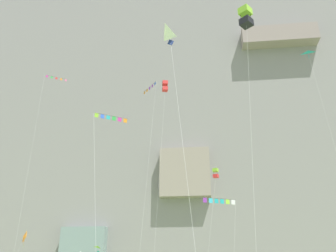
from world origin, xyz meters
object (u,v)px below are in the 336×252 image
Objects in this scene: kite_banner_high_center at (220,203)px; kite_box_upper_left at (246,17)px; kite_banner_low_left at (109,133)px; kite_delta_low_center at (310,59)px; kite_banner_high_right at (47,111)px; kite_box_upper_mid at (165,87)px; kite_diamond_upper_right at (24,239)px; kite_banner_mid_left at (149,106)px; kite_delta_far_left at (177,45)px; kite_box_high_left at (216,174)px.

kite_banner_high_center is 25.84m from kite_box_upper_left.
kite_delta_low_center is (23.04, 15.74, 16.32)m from kite_banner_low_left.
kite_banner_high_center is 28.89m from kite_banner_high_right.
kite_delta_low_center is 38.81m from kite_banner_high_right.
kite_box_upper_mid reaches higher than kite_diamond_upper_right.
kite_banner_mid_left is at bearing 88.25° from kite_banner_low_left.
kite_delta_far_left is 0.84× the size of kite_box_upper_left.
kite_banner_high_right is (-38.45, 2.95, -4.40)m from kite_delta_low_center.
kite_banner_low_left is at bearing -96.43° from kite_box_upper_mid.
kite_banner_low_left is 0.63× the size of kite_box_upper_left.
kite_box_high_left is 21.57m from kite_delta_far_left.
kite_box_high_left is 0.75× the size of kite_delta_far_left.
kite_delta_far_left is 20.05m from kite_banner_mid_left.
kite_delta_low_center is (40.34, -5.46, 22.75)m from kite_diamond_upper_right.
kite_banner_high_center is (9.76, 21.93, -1.89)m from kite_banner_low_left.
kite_box_upper_left is (9.95, -20.99, -5.25)m from kite_box_upper_mid.
kite_banner_low_left is at bearing -113.99° from kite_banner_high_center.
kite_banner_high_center is 23.37m from kite_delta_low_center.
kite_banner_high_center is at bearing 96.37° from kite_box_upper_left.
kite_box_upper_mid is 29.82m from kite_diamond_upper_right.
kite_banner_mid_left is (-11.75, 17.11, 0.00)m from kite_box_upper_left.
kite_banner_low_left is at bearing 159.57° from kite_delta_far_left.
kite_box_high_left is 21.28m from kite_box_upper_left.
kite_banner_high_center is 0.41× the size of kite_banner_high_right.
kite_banner_mid_left is at bearing 106.19° from kite_delta_far_left.
kite_banner_low_left is 0.51× the size of kite_banner_high_right.
kite_banner_high_right is (-21.40, 20.92, 5.06)m from kite_delta_far_left.
kite_delta_low_center is 26.52m from kite_delta_far_left.
kite_banner_mid_left is at bearing 177.69° from kite_delta_low_center.
kite_box_high_left is 13.09m from kite_banner_mid_left.
kite_box_upper_left is at bearing -81.07° from kite_box_high_left.
kite_banner_high_right is at bearing 175.61° from kite_delta_low_center.
kite_delta_low_center is at bearing 56.37° from kite_box_upper_left.
kite_box_upper_left is at bearing -123.63° from kite_delta_low_center.
kite_box_high_left is at bearing -97.18° from kite_banner_high_center.
kite_banner_low_left is 24.08m from kite_banner_high_center.
kite_delta_low_center reaches higher than kite_banner_low_left.
kite_diamond_upper_right is 25.18m from kite_banner_mid_left.
kite_banner_high_right reaches higher than kite_delta_far_left.
kite_delta_far_left is (5.99, -2.23, 6.85)m from kite_banner_low_left.
kite_banner_mid_left reaches higher than kite_banner_low_left.
kite_banner_high_center is 27.45m from kite_diamond_upper_right.
kite_banner_mid_left reaches higher than kite_banner_high_center.
kite_delta_low_center is at bearing -25.00° from kite_banner_high_center.
kite_box_high_left is at bearing -17.46° from kite_box_upper_mid.
kite_box_high_left is (9.31, 18.33, 1.23)m from kite_banner_low_left.
kite_diamond_upper_right is (-17.30, 21.20, -6.44)m from kite_banner_low_left.
kite_diamond_upper_right is 0.29× the size of kite_banner_high_right.
kite_box_high_left is at bearing 98.93° from kite_box_upper_left.
kite_banner_high_center is at bearing 82.82° from kite_box_high_left.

